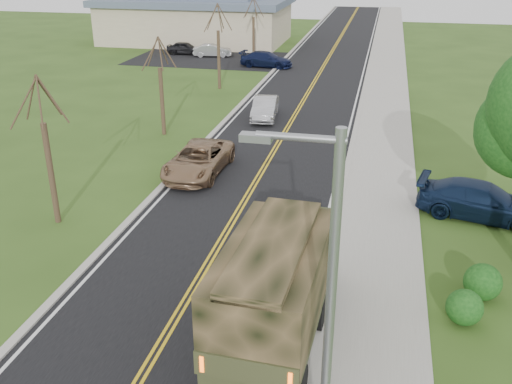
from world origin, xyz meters
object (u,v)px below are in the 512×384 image
(military_truck, at_px, (278,278))
(pickup_navy, at_px, (481,201))
(suv_champagne, at_px, (198,160))
(sedan_silver, at_px, (265,108))

(military_truck, height_order, pickup_navy, military_truck)
(military_truck, xyz_separation_m, suv_champagne, (-6.19, 11.80, -1.28))
(military_truck, xyz_separation_m, pickup_navy, (6.74, 9.65, -1.26))
(sedan_silver, bearing_deg, military_truck, -83.18)
(military_truck, height_order, suv_champagne, military_truck)
(sedan_silver, relative_size, pickup_navy, 0.82)
(military_truck, bearing_deg, suv_champagne, 120.03)
(sedan_silver, bearing_deg, pickup_navy, -52.44)
(pickup_navy, bearing_deg, military_truck, 157.38)
(military_truck, distance_m, suv_champagne, 13.39)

